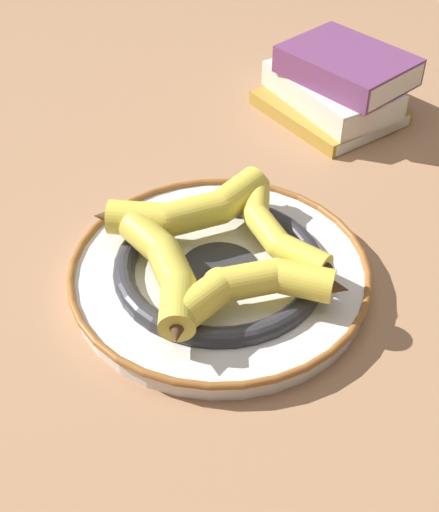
% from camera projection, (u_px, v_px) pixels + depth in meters
% --- Properties ---
extents(ground_plane, '(2.80, 2.80, 0.00)m').
position_uv_depth(ground_plane, '(247.00, 280.00, 0.80)').
color(ground_plane, '#A87A56').
extents(decorative_bowl, '(0.33, 0.33, 0.04)m').
position_uv_depth(decorative_bowl, '(220.00, 272.00, 0.79)').
color(decorative_bowl, white).
rests_on(decorative_bowl, ground_plane).
extents(banana_a, '(0.15, 0.13, 0.04)m').
position_uv_depth(banana_a, '(256.00, 286.00, 0.72)').
color(banana_a, yellow).
rests_on(banana_a, decorative_bowl).
extents(banana_b, '(0.15, 0.15, 0.04)m').
position_uv_depth(banana_b, '(167.00, 272.00, 0.73)').
color(banana_b, gold).
rests_on(banana_b, decorative_bowl).
extents(banana_c, '(0.16, 0.16, 0.04)m').
position_uv_depth(banana_c, '(188.00, 210.00, 0.81)').
color(banana_c, yellow).
rests_on(banana_c, decorative_bowl).
extents(banana_d, '(0.15, 0.14, 0.03)m').
position_uv_depth(banana_d, '(273.00, 226.00, 0.79)').
color(banana_d, yellow).
rests_on(banana_d, decorative_bowl).
extents(book_stack, '(0.24, 0.23, 0.10)m').
position_uv_depth(book_stack, '(337.00, 86.00, 1.04)').
color(book_stack, '#B28933').
rests_on(book_stack, ground_plane).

